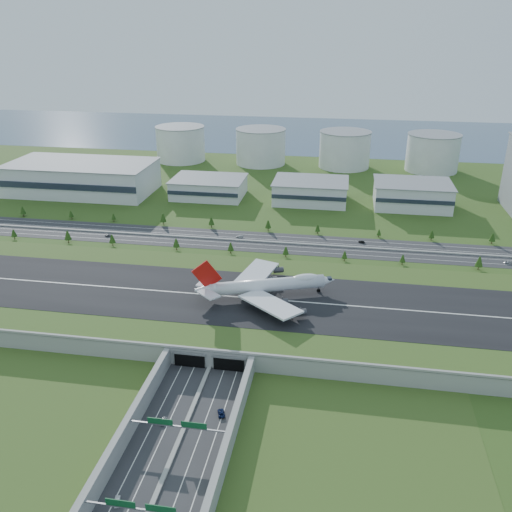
% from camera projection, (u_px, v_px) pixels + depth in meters
% --- Properties ---
extents(ground, '(1200.00, 1200.00, 0.00)m').
position_uv_depth(ground, '(233.00, 311.00, 274.71)').
color(ground, '#2B4A17').
rests_on(ground, ground).
extents(airfield_deck, '(520.00, 100.00, 9.20)m').
position_uv_depth(airfield_deck, '(233.00, 304.00, 273.00)').
color(airfield_deck, gray).
rests_on(airfield_deck, ground).
extents(underpass_road, '(38.80, 120.40, 8.00)m').
position_uv_depth(underpass_road, '(174.00, 444.00, 183.36)').
color(underpass_road, '#28282B').
rests_on(underpass_road, ground).
extents(sign_gantry_near, '(38.70, 0.70, 9.80)m').
position_uv_depth(sign_gantry_near, '(177.00, 427.00, 185.92)').
color(sign_gantry_near, gray).
rests_on(sign_gantry_near, ground).
extents(sign_gantry_far, '(38.70, 0.70, 9.80)m').
position_uv_depth(sign_gantry_far, '(141.00, 510.00, 154.24)').
color(sign_gantry_far, gray).
rests_on(sign_gantry_far, ground).
extents(north_expressway, '(560.00, 36.00, 0.12)m').
position_uv_depth(north_expressway, '(262.00, 242.00, 360.68)').
color(north_expressway, '#28282B').
rests_on(north_expressway, ground).
extents(tree_row, '(502.74, 48.63, 8.33)m').
position_uv_depth(tree_row, '(262.00, 237.00, 357.18)').
color(tree_row, '#3D2819').
rests_on(tree_row, ground).
extents(hangar_west, '(120.00, 60.00, 25.00)m').
position_uv_depth(hangar_west, '(82.00, 178.00, 462.81)').
color(hangar_west, silver).
rests_on(hangar_west, ground).
extents(hangar_mid_a, '(58.00, 42.00, 15.00)m').
position_uv_depth(hangar_mid_a, '(209.00, 188.00, 452.75)').
color(hangar_mid_a, silver).
rests_on(hangar_mid_a, ground).
extents(hangar_mid_b, '(58.00, 42.00, 17.00)m').
position_uv_depth(hangar_mid_b, '(311.00, 191.00, 439.55)').
color(hangar_mid_b, silver).
rests_on(hangar_mid_b, ground).
extents(hangar_mid_c, '(58.00, 42.00, 19.00)m').
position_uv_depth(hangar_mid_c, '(412.00, 195.00, 427.11)').
color(hangar_mid_c, silver).
rests_on(hangar_mid_c, ground).
extents(fuel_tank_a, '(50.00, 50.00, 35.00)m').
position_uv_depth(fuel_tank_a, '(181.00, 144.00, 566.44)').
color(fuel_tank_a, silver).
rests_on(fuel_tank_a, ground).
extents(fuel_tank_b, '(50.00, 50.00, 35.00)m').
position_uv_depth(fuel_tank_b, '(261.00, 147.00, 553.64)').
color(fuel_tank_b, silver).
rests_on(fuel_tank_b, ground).
extents(fuel_tank_c, '(50.00, 50.00, 35.00)m').
position_uv_depth(fuel_tank_c, '(345.00, 150.00, 540.83)').
color(fuel_tank_c, silver).
rests_on(fuel_tank_c, ground).
extents(fuel_tank_d, '(50.00, 50.00, 35.00)m').
position_uv_depth(fuel_tank_d, '(433.00, 153.00, 528.03)').
color(fuel_tank_d, silver).
rests_on(fuel_tank_d, ground).
extents(bay_water, '(1200.00, 260.00, 0.06)m').
position_uv_depth(bay_water, '(307.00, 134.00, 709.19)').
color(bay_water, '#38516B').
rests_on(bay_water, ground).
extents(boeing_747, '(69.44, 64.49, 22.40)m').
position_uv_depth(boeing_747, '(266.00, 285.00, 269.52)').
color(boeing_747, white).
rests_on(boeing_747, airfield_deck).
extents(car_0, '(1.80, 4.37, 1.48)m').
position_uv_depth(car_0, '(163.00, 421.00, 197.65)').
color(car_0, silver).
rests_on(car_0, ground).
extents(car_1, '(2.62, 4.49, 1.40)m').
position_uv_depth(car_1, '(117.00, 501.00, 164.60)').
color(car_1, white).
rests_on(car_1, ground).
extents(car_2, '(4.05, 5.79, 1.47)m').
position_uv_depth(car_2, '(221.00, 413.00, 201.82)').
color(car_2, '#0C183F').
rests_on(car_2, ground).
extents(car_4, '(4.82, 2.48, 1.57)m').
position_uv_depth(car_4, '(108.00, 235.00, 370.02)').
color(car_4, '#5D5D62').
rests_on(car_4, ground).
extents(car_5, '(4.63, 3.16, 1.44)m').
position_uv_depth(car_5, '(362.00, 242.00, 358.82)').
color(car_5, black).
rests_on(car_5, ground).
extents(car_6, '(5.52, 2.70, 1.51)m').
position_uv_depth(car_6, '(509.00, 262.00, 328.06)').
color(car_6, silver).
rests_on(car_6, ground).
extents(car_7, '(5.21, 3.37, 1.41)m').
position_uv_depth(car_7, '(239.00, 236.00, 368.07)').
color(car_7, silver).
rests_on(car_7, ground).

